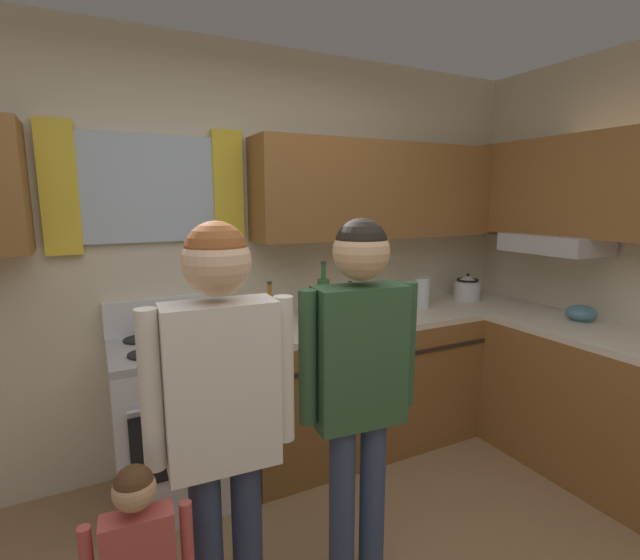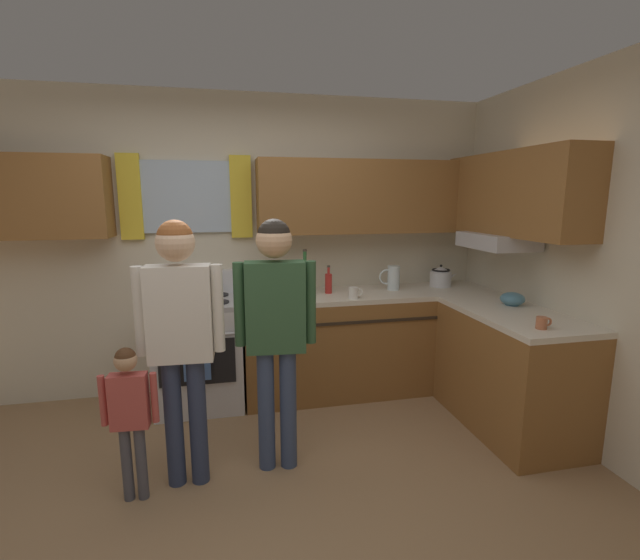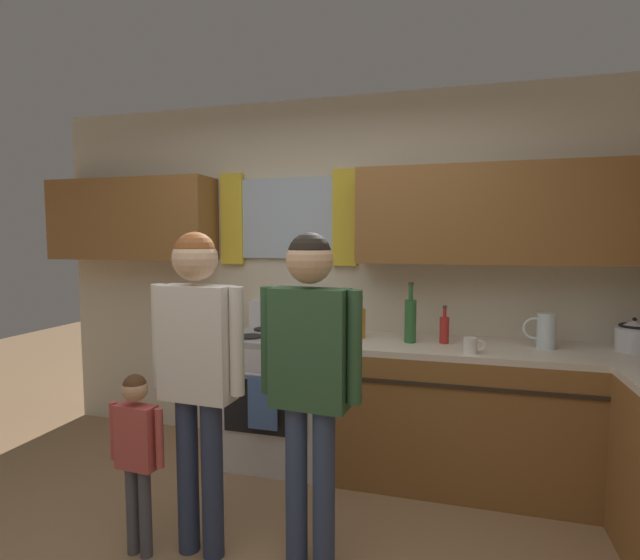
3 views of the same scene
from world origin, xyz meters
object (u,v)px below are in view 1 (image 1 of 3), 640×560
at_px(bottle_wine_green, 323,300).
at_px(water_pitcher, 421,293).
at_px(adult_holding_child, 222,403).
at_px(mixing_bowl, 581,313).
at_px(adult_in_plaid, 359,371).
at_px(stove_oven, 180,416).
at_px(bottle_sauce_red, 350,304).
at_px(stovetop_kettle, 467,288).
at_px(bottle_oil_amber, 270,310).
at_px(mug_ceramic_white, 392,317).

xyz_separation_m(bottle_wine_green, water_pitcher, (0.82, 0.05, -0.04)).
relative_size(water_pitcher, adult_holding_child, 0.14).
distance_m(mixing_bowl, adult_in_plaid, 1.92).
height_order(stove_oven, adult_holding_child, adult_holding_child).
xyz_separation_m(stove_oven, adult_holding_child, (-0.03, -1.09, 0.54)).
relative_size(bottle_sauce_red, adult_in_plaid, 0.15).
relative_size(bottle_sauce_red, adult_holding_child, 0.15).
distance_m(stove_oven, stovetop_kettle, 2.28).
xyz_separation_m(water_pitcher, adult_holding_child, (-1.75, -1.13, 0.00)).
bearing_deg(stove_oven, adult_holding_child, -91.66).
height_order(bottle_oil_amber, stovetop_kettle, bottle_oil_amber).
distance_m(stove_oven, water_pitcher, 1.80).
distance_m(bottle_sauce_red, stovetop_kettle, 1.10).
xyz_separation_m(mixing_bowl, adult_in_plaid, (-1.88, -0.34, 0.06)).
bearing_deg(bottle_sauce_red, mug_ceramic_white, -57.18).
relative_size(stove_oven, stovetop_kettle, 4.02).
distance_m(bottle_wine_green, mug_ceramic_white, 0.44).
bearing_deg(stovetop_kettle, mug_ceramic_white, -161.54).
bearing_deg(water_pitcher, bottle_oil_amber, -179.97).
xyz_separation_m(stovetop_kettle, adult_in_plaid, (-1.69, -1.14, 0.01)).
bearing_deg(bottle_oil_amber, mixing_bowl, -21.99).
height_order(bottle_wine_green, adult_in_plaid, adult_in_plaid).
height_order(bottle_sauce_red, mug_ceramic_white, bottle_sauce_red).
height_order(stove_oven, adult_in_plaid, adult_in_plaid).
bearing_deg(adult_in_plaid, stove_oven, 116.70).
height_order(mug_ceramic_white, adult_in_plaid, adult_in_plaid).
bearing_deg(adult_holding_child, adult_in_plaid, 4.69).
relative_size(adult_holding_child, adult_in_plaid, 1.00).
xyz_separation_m(bottle_oil_amber, water_pitcher, (1.15, 0.00, 0.00)).
distance_m(bottle_oil_amber, adult_in_plaid, 1.08).
height_order(bottle_wine_green, stovetop_kettle, bottle_wine_green).
height_order(stove_oven, bottle_wine_green, bottle_wine_green).
bearing_deg(stove_oven, mixing_bowl, -16.39).
distance_m(mug_ceramic_white, stovetop_kettle, 1.00).
relative_size(bottle_wine_green, bottle_sauce_red, 1.60).
relative_size(mixing_bowl, adult_in_plaid, 0.11).
relative_size(bottle_wine_green, bottle_oil_amber, 1.38).
bearing_deg(mixing_bowl, bottle_oil_amber, 158.01).
bearing_deg(bottle_sauce_red, stovetop_kettle, 3.67).
xyz_separation_m(bottle_wine_green, adult_in_plaid, (-0.37, -1.03, -0.04)).
bearing_deg(water_pitcher, stovetop_kettle, 6.10).
bearing_deg(bottle_sauce_red, water_pitcher, 1.65).
height_order(stove_oven, bottle_oil_amber, bottle_oil_amber).
height_order(adult_holding_child, adult_in_plaid, adult_holding_child).
xyz_separation_m(bottle_oil_amber, mixing_bowl, (1.85, -0.75, -0.06)).
distance_m(water_pitcher, mixing_bowl, 1.02).
bearing_deg(bottle_oil_amber, adult_holding_child, -117.78).
height_order(bottle_oil_amber, mug_ceramic_white, bottle_oil_amber).
bearing_deg(bottle_oil_amber, stovetop_kettle, 1.87).
relative_size(stove_oven, mixing_bowl, 6.01).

